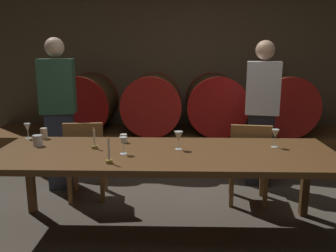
{
  "coord_description": "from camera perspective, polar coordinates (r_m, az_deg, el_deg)",
  "views": [
    {
      "loc": [
        -0.11,
        -2.74,
        1.62
      ],
      "look_at": [
        -0.19,
        0.57,
        0.89
      ],
      "focal_mm": 37.55,
      "sensor_mm": 36.0,
      "label": 1
    }
  ],
  "objects": [
    {
      "name": "cup_right",
      "position": [
        3.26,
        -7.22,
        -2.0
      ],
      "size": [
        0.06,
        0.06,
        0.08
      ],
      "primitive_type": "cylinder",
      "color": "white",
      "rests_on": "dining_table"
    },
    {
      "name": "wine_glass_center_right",
      "position": [
        3.0,
        1.72,
        -1.75
      ],
      "size": [
        0.07,
        0.07,
        0.16
      ],
      "color": "silver",
      "rests_on": "dining_table"
    },
    {
      "name": "candle_left",
      "position": [
        3.1,
        -11.86,
        -2.64
      ],
      "size": [
        0.05,
        0.05,
        0.2
      ],
      "color": "olive",
      "rests_on": "dining_table"
    },
    {
      "name": "back_wall",
      "position": [
        5.47,
        2.63,
        10.74
      ],
      "size": [
        6.16,
        0.24,
        2.91
      ],
      "primitive_type": "cube",
      "color": "brown",
      "rests_on": "ground"
    },
    {
      "name": "cup_left",
      "position": [
        3.58,
        -19.49,
        -1.13
      ],
      "size": [
        0.07,
        0.07,
        0.1
      ],
      "primitive_type": "cylinder",
      "color": "beige",
      "rests_on": "dining_table"
    },
    {
      "name": "candle_right",
      "position": [
        2.69,
        -9.55,
        -4.72
      ],
      "size": [
        0.05,
        0.05,
        0.22
      ],
      "color": "olive",
      "rests_on": "dining_table"
    },
    {
      "name": "wine_glass_far_right",
      "position": [
        3.2,
        17.02,
        -1.29
      ],
      "size": [
        0.07,
        0.07,
        0.16
      ],
      "color": "silver",
      "rests_on": "dining_table"
    },
    {
      "name": "wine_barrel_center_left",
      "position": [
        4.99,
        -2.51,
        3.71
      ],
      "size": [
        0.81,
        0.83,
        0.81
      ],
      "color": "brown",
      "rests_on": "barrel_shelf"
    },
    {
      "name": "wine_glass_far_left",
      "position": [
        3.62,
        -21.85,
        -0.3
      ],
      "size": [
        0.06,
        0.06,
        0.15
      ],
      "color": "silver",
      "rests_on": "dining_table"
    },
    {
      "name": "chair_right",
      "position": [
        3.76,
        13.04,
        -5.38
      ],
      "size": [
        0.45,
        0.45,
        0.88
      ],
      "rotation": [
        0.0,
        0.0,
        3.01
      ],
      "color": "olive",
      "rests_on": "ground"
    },
    {
      "name": "chair_left",
      "position": [
        3.87,
        -13.17,
        -4.89
      ],
      "size": [
        0.44,
        0.44,
        0.88
      ],
      "rotation": [
        0.0,
        0.0,
        3.25
      ],
      "color": "olive",
      "rests_on": "ground"
    },
    {
      "name": "wine_barrel_far_right",
      "position": [
        5.19,
        17.91,
        3.46
      ],
      "size": [
        0.81,
        0.83,
        0.81
      ],
      "color": "brown",
      "rests_on": "barrel_shelf"
    },
    {
      "name": "wine_glass_center_left",
      "position": [
        2.89,
        -7.29,
        -2.57
      ],
      "size": [
        0.06,
        0.06,
        0.14
      ],
      "color": "white",
      "rests_on": "dining_table"
    },
    {
      "name": "cup_center",
      "position": [
        3.33,
        -20.4,
        -2.24
      ],
      "size": [
        0.08,
        0.08,
        0.1
      ],
      "primitive_type": "cylinder",
      "color": "silver",
      "rests_on": "dining_table"
    },
    {
      "name": "wine_barrel_far_left",
      "position": [
        5.14,
        -13.23,
        3.66
      ],
      "size": [
        0.81,
        0.83,
        0.81
      ],
      "color": "#513319",
      "rests_on": "barrel_shelf"
    },
    {
      "name": "barrel_shelf",
      "position": [
        5.11,
        2.62,
        -3.31
      ],
      "size": [
        5.54,
        0.9,
        0.46
      ],
      "primitive_type": "cube",
      "color": "brown",
      "rests_on": "ground"
    },
    {
      "name": "guest_left",
      "position": [
        4.19,
        -17.28,
        1.97
      ],
      "size": [
        0.41,
        0.29,
        1.74
      ],
      "rotation": [
        0.0,
        0.0,
        3.28
      ],
      "color": "#33384C",
      "rests_on": "ground"
    },
    {
      "name": "dining_table",
      "position": [
        2.98,
        -0.45,
        -5.31
      ],
      "size": [
        2.87,
        0.96,
        0.77
      ],
      "color": "brown",
      "rests_on": "ground"
    },
    {
      "name": "ground_plane",
      "position": [
        3.18,
        3.41,
        -18.16
      ],
      "size": [
        8.0,
        8.0,
        0.0
      ],
      "primitive_type": "plane",
      "color": "#4C443A"
    },
    {
      "name": "guest_right",
      "position": [
        4.27,
        14.96,
        2.1
      ],
      "size": [
        0.42,
        0.31,
        1.71
      ],
      "rotation": [
        0.0,
        0.0,
        2.93
      ],
      "color": "black",
      "rests_on": "ground"
    },
    {
      "name": "wine_barrel_center_right",
      "position": [
        5.0,
        7.65,
        3.64
      ],
      "size": [
        0.81,
        0.83,
        0.81
      ],
      "color": "#513319",
      "rests_on": "barrel_shelf"
    }
  ]
}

